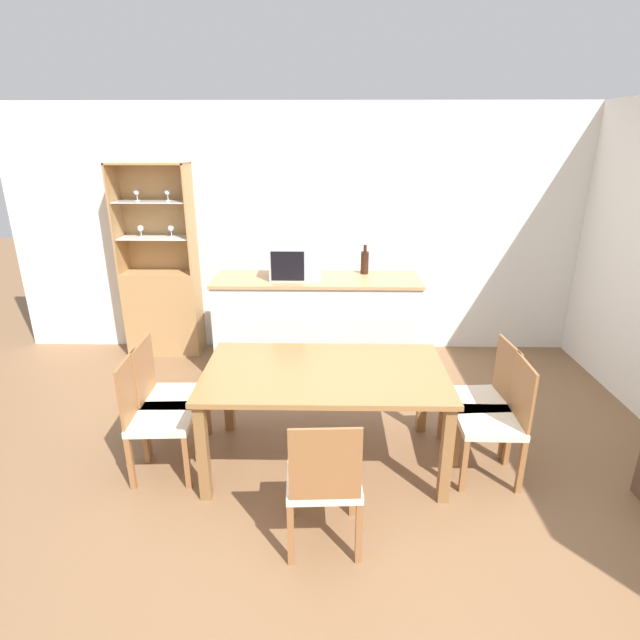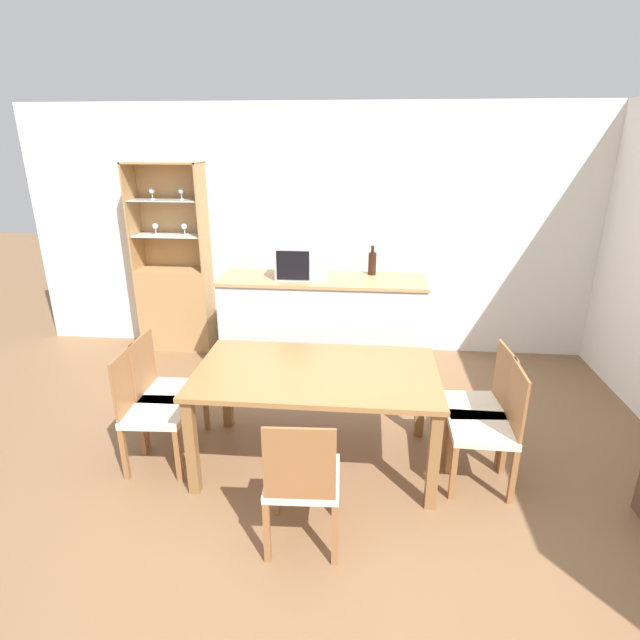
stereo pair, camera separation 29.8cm
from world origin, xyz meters
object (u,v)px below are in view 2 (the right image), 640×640
Objects in this scene: dining_chair_side_left_near at (150,410)px; dining_chair_side_right_far at (480,405)px; dining_chair_side_right_near at (489,427)px; display_cabinet at (176,295)px; dining_table at (316,382)px; microwave at (303,261)px; dining_chair_side_left_far at (166,391)px; wine_bottle at (372,263)px; dining_chair_head_near at (302,480)px.

dining_chair_side_right_far is (2.29, 0.29, 0.00)m from dining_chair_side_left_near.
dining_chair_side_right_near is (0.00, -0.29, 0.00)m from dining_chair_side_right_far.
display_cabinet is 1.20× the size of dining_table.
microwave is (1.46, -0.48, 0.53)m from display_cabinet.
dining_chair_side_right_near is at bearing 175.47° from dining_chair_side_right_far.
dining_chair_side_left_far is (-2.29, -0.00, 0.00)m from dining_chair_side_right_far.
wine_bottle is (0.65, 0.14, -0.04)m from microwave.
dining_table is 1.92× the size of dining_chair_side_right_far.
microwave is at bearing 42.19° from dining_chair_side_right_near.
dining_table is at bearing -79.24° from microwave.
dining_chair_side_right_near is 3.06× the size of wine_bottle.
microwave reaches higher than wine_bottle.
dining_chair_head_near is (-1.14, -0.94, 0.00)m from dining_chair_side_right_far.
microwave is (0.86, 1.35, 0.69)m from dining_chair_side_left_far.
dining_chair_head_near is (1.15, -0.65, 0.00)m from dining_chair_side_left_near.
display_cabinet is 4.25× the size of microwave.
wine_bottle is (-0.78, 1.48, 0.66)m from dining_chair_side_right_far.
dining_chair_side_left_far is 1.74m from microwave.
dining_chair_side_right_near is 1.00× the size of dining_chair_head_near.
wine_bottle is at bearing 77.28° from dining_table.
wine_bottle is (0.37, 1.63, 0.46)m from dining_table.
wine_bottle is (1.51, 1.49, 0.66)m from dining_chair_side_left_far.
dining_chair_side_right_near is 1.84× the size of microwave.
display_cabinet is 1.62m from microwave.
dining_chair_side_right_near is (1.14, -0.14, -0.20)m from dining_table.
wine_bottle is (1.51, 1.77, 0.66)m from dining_chair_side_left_near.
display_cabinet reaches higher than dining_chair_head_near.
dining_table is at bearing 94.30° from dining_chair_side_left_near.
dining_chair_side_right_near reaches higher than dining_table.
dining_chair_side_right_far is 0.29m from dining_chair_side_right_near.
microwave is (-1.43, 1.34, 0.69)m from dining_chair_side_right_far.
dining_chair_side_left_far is at bearing 172.96° from dining_table.
dining_chair_side_right_far is 1.48m from dining_chair_head_near.
dining_chair_side_left_far is (-1.14, 0.14, -0.20)m from dining_table.
dining_chair_side_left_far is at bearing -122.59° from microwave.
dining_chair_side_left_near is at bearing -172.80° from dining_table.
dining_chair_head_near is 1.84× the size of microwave.
microwave reaches higher than dining_chair_side_right_far.
dining_chair_side_left_near and dining_chair_head_near have the same top height.
dining_chair_side_right_near is (2.29, -0.28, 0.00)m from dining_chair_side_left_far.
display_cabinet is 2.19m from wine_bottle.
dining_chair_side_left_far is 1.00× the size of dining_chair_head_near.
wine_bottle reaches higher than dining_chair_side_right_far.
dining_chair_side_right_far is at bearing 1.04° from dining_chair_side_right_near.
microwave reaches higher than dining_chair_side_left_far.
wine_bottle is at bearing -9.23° from display_cabinet.
dining_chair_head_near is at bearing 57.59° from dining_chair_side_left_near.
dining_table is 1.17m from dining_chair_side_right_near.
microwave is (0.86, 1.63, 0.69)m from dining_chair_side_left_near.
dining_chair_side_left_near is (0.60, -2.11, -0.16)m from display_cabinet.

